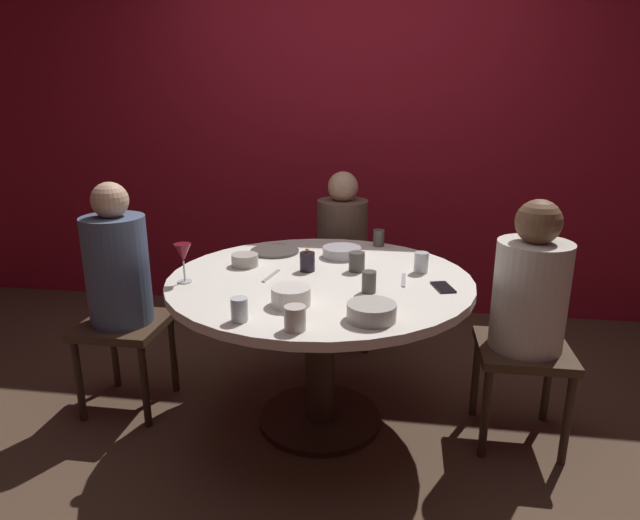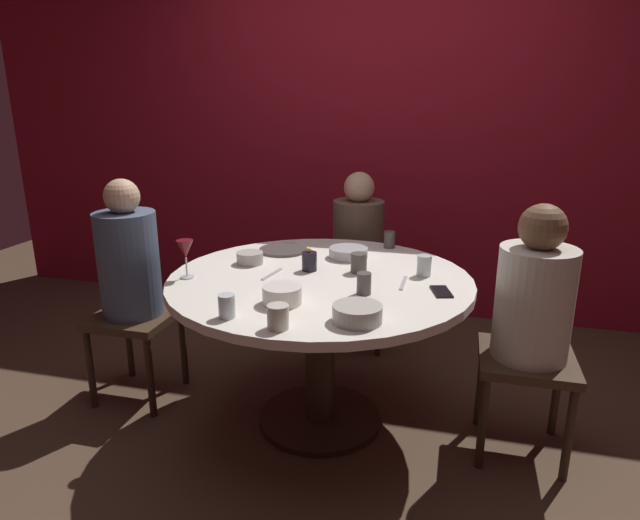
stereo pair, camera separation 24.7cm
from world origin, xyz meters
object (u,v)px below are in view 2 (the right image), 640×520
cell_phone (441,292)px  bowl_small_white (282,295)px  cup_center_front (364,284)px  bowl_serving_large (348,253)px  bowl_sauce_side (250,258)px  cup_near_candle (359,263)px  dining_table (320,307)px  bowl_salad_center (357,313)px  cup_beside_wine (278,317)px  seated_diner_left (129,268)px  seated_diner_back (358,239)px  cup_far_edge (227,306)px  seated_diner_right (533,305)px  dinner_plate (283,250)px  wine_glass (185,250)px  candle_holder (309,261)px  cup_by_right_diner (424,266)px  cup_by_left_diner (389,240)px

cell_phone → bowl_small_white: bearing=9.3°
cup_center_front → bowl_serving_large: bearing=108.4°
bowl_sauce_side → cup_near_candle: size_ratio=1.41×
dining_table → bowl_serving_large: (0.06, 0.34, 0.17)m
cell_phone → bowl_salad_center: bearing=38.0°
cup_center_front → cup_beside_wine: (-0.23, -0.42, -0.00)m
seated_diner_left → bowl_sauce_side: seated_diner_left is taller
bowl_sauce_side → cup_beside_wine: size_ratio=1.47×
cup_near_candle → dining_table: bearing=-145.3°
cup_near_candle → seated_diner_back: bearing=100.7°
bowl_serving_large → cup_far_edge: 0.93m
seated_diner_right → cup_near_candle: 0.78m
dinner_plate → dining_table: bearing=-51.0°
wine_glass → bowl_small_white: bearing=-20.9°
seated_diner_back → bowl_sauce_side: (-0.39, -0.84, 0.09)m
seated_diner_left → cup_center_front: 1.24m
seated_diner_right → bowl_salad_center: 0.82m
seated_diner_right → cup_center_front: (-0.69, -0.17, 0.09)m
dinner_plate → cup_center_front: cup_center_front is taller
dining_table → cup_far_edge: 0.62m
bowl_serving_large → cup_near_candle: bearing=-67.2°
candle_holder → cup_far_edge: 0.64m
bowl_salad_center → cup_by_right_diner: cup_by_right_diner is taller
seated_diner_right → cup_beside_wine: 1.10m
wine_glass → cup_near_candle: size_ratio=1.92×
cup_beside_wine → bowl_small_white: bearing=104.9°
dining_table → candle_holder: candle_holder is taller
cup_by_left_diner → seated_diner_right: bearing=-40.1°
cell_phone → bowl_salad_center: bowl_salad_center is taller
bowl_small_white → cup_by_right_diner: size_ratio=1.63×
candle_holder → wine_glass: size_ratio=0.64×
dinner_plate → bowl_salad_center: size_ratio=1.39×
cup_by_left_diner → cup_by_right_diner: size_ratio=0.94×
dining_table → cup_near_candle: 0.27m
seated_diner_back → seated_diner_right: 1.33m
seated_diner_back → cup_by_left_diner: bearing=32.9°
bowl_salad_center → cup_near_candle: cup_near_candle is taller
cup_by_right_diner → bowl_small_white: bearing=-136.3°
cup_by_left_diner → cup_center_front: bearing=-90.5°
seated_diner_left → bowl_serving_large: seated_diner_left is taller
seated_diner_right → candle_holder: 1.00m
cup_by_left_diner → dinner_plate: bearing=-158.6°
cup_by_left_diner → cup_far_edge: cup_by_left_diner is taller
cup_by_left_diner → cup_center_front: cup_center_front is taller
seated_diner_left → cup_near_candle: seated_diner_left is taller
cup_by_left_diner → cup_beside_wine: bearing=-101.5°
cup_near_candle → cup_far_edge: size_ratio=1.03×
candle_holder → bowl_small_white: size_ratio=0.71×
dinner_plate → cup_far_edge: bearing=-85.0°
candle_holder → cup_by_right_diner: candle_holder is taller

